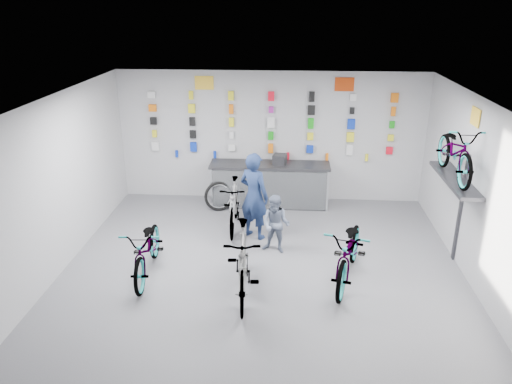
# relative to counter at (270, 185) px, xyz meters

# --- Properties ---
(floor) EXTENTS (8.00, 8.00, 0.00)m
(floor) POSITION_rel_counter_xyz_m (0.00, -3.54, -0.49)
(floor) COLOR #535358
(floor) RESTS_ON ground
(ceiling) EXTENTS (8.00, 8.00, 0.00)m
(ceiling) POSITION_rel_counter_xyz_m (0.00, -3.54, 2.51)
(ceiling) COLOR white
(ceiling) RESTS_ON wall_back
(wall_back) EXTENTS (7.00, 0.00, 7.00)m
(wall_back) POSITION_rel_counter_xyz_m (0.00, 0.46, 1.01)
(wall_back) COLOR silver
(wall_back) RESTS_ON floor
(wall_left) EXTENTS (0.00, 8.00, 8.00)m
(wall_left) POSITION_rel_counter_xyz_m (-3.50, -3.54, 1.01)
(wall_left) COLOR silver
(wall_left) RESTS_ON floor
(wall_right) EXTENTS (0.00, 8.00, 8.00)m
(wall_right) POSITION_rel_counter_xyz_m (3.50, -3.54, 1.01)
(wall_right) COLOR silver
(wall_right) RESTS_ON floor
(counter) EXTENTS (2.70, 0.66, 1.00)m
(counter) POSITION_rel_counter_xyz_m (0.00, 0.00, 0.00)
(counter) COLOR black
(counter) RESTS_ON floor
(merch_wall) EXTENTS (5.57, 0.08, 1.56)m
(merch_wall) POSITION_rel_counter_xyz_m (0.01, 0.39, 1.30)
(merch_wall) COLOR silver
(merch_wall) RESTS_ON wall_back
(wall_bracket) EXTENTS (0.39, 1.90, 2.00)m
(wall_bracket) POSITION_rel_counter_xyz_m (3.33, -2.34, 0.98)
(wall_bracket) COLOR #333338
(wall_bracket) RESTS_ON wall_right
(sign_left) EXTENTS (0.42, 0.02, 0.30)m
(sign_left) POSITION_rel_counter_xyz_m (-1.50, 0.44, 2.23)
(sign_left) COLOR yellow
(sign_left) RESTS_ON wall_back
(sign_right) EXTENTS (0.42, 0.02, 0.30)m
(sign_right) POSITION_rel_counter_xyz_m (1.60, 0.44, 2.23)
(sign_right) COLOR #C0390E
(sign_right) RESTS_ON wall_back
(sign_side) EXTENTS (0.02, 0.40, 0.30)m
(sign_side) POSITION_rel_counter_xyz_m (3.48, -2.34, 2.16)
(sign_side) COLOR yellow
(sign_side) RESTS_ON wall_right
(bike_left) EXTENTS (0.78, 1.91, 0.98)m
(bike_left) POSITION_rel_counter_xyz_m (-1.94, -3.26, 0.00)
(bike_left) COLOR gray
(bike_left) RESTS_ON floor
(bike_center) EXTENTS (0.68, 1.97, 1.16)m
(bike_center) POSITION_rel_counter_xyz_m (-0.26, -3.78, 0.10)
(bike_center) COLOR gray
(bike_center) RESTS_ON floor
(bike_right) EXTENTS (1.22, 2.16, 1.07)m
(bike_right) POSITION_rel_counter_xyz_m (1.48, -3.21, 0.05)
(bike_right) COLOR gray
(bike_right) RESTS_ON floor
(bike_service) EXTENTS (0.54, 1.74, 1.04)m
(bike_service) POSITION_rel_counter_xyz_m (-0.67, -1.32, 0.03)
(bike_service) COLOR gray
(bike_service) RESTS_ON floor
(bike_wall) EXTENTS (0.63, 1.80, 0.95)m
(bike_wall) POSITION_rel_counter_xyz_m (3.25, -2.34, 1.57)
(bike_wall) COLOR gray
(bike_wall) RESTS_ON wall_bracket
(clerk) EXTENTS (0.76, 0.69, 1.75)m
(clerk) POSITION_rel_counter_xyz_m (-0.24, -1.66, 0.39)
(clerk) COLOR navy
(clerk) RESTS_ON floor
(customer) EXTENTS (0.65, 0.57, 1.12)m
(customer) POSITION_rel_counter_xyz_m (0.21, -2.27, 0.08)
(customer) COLOR slate
(customer) RESTS_ON floor
(spare_wheel) EXTENTS (0.70, 0.39, 0.67)m
(spare_wheel) POSITION_rel_counter_xyz_m (-1.12, -0.37, -0.16)
(spare_wheel) COLOR black
(spare_wheel) RESTS_ON floor
(register) EXTENTS (0.34, 0.35, 0.22)m
(register) POSITION_rel_counter_xyz_m (0.22, 0.01, 0.62)
(register) COLOR black
(register) RESTS_ON counter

